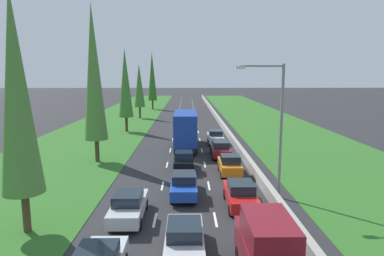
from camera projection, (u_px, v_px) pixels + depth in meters
The scene contains 21 objects.
ground_plane at pixel (186, 119), 63.89m from camera, with size 300.00×300.00×0.00m, color #28282B.
grass_verge_left at pixel (120, 119), 63.70m from camera, with size 14.00×140.00×0.04m, color #2D6623.
grass_verge_right at pixel (262, 118), 64.10m from camera, with size 14.00×140.00×0.04m, color #2D6623.
median_barrier at pixel (216, 116), 63.91m from camera, with size 0.44×120.00×0.85m, color #9E9B93.
lane_markings at pixel (186, 119), 63.89m from camera, with size 3.64×116.00×0.01m.
silver_sedan_left_lane at pixel (129, 206), 19.42m from camera, with size 1.82×4.50×1.64m.
silver_sedan_centre_lane at pixel (184, 239), 15.52m from camera, with size 1.82×4.50×1.64m.
maroon_van_right_lane at pixel (267, 250), 13.42m from camera, with size 1.96×4.90×2.82m.
blue_sedan_centre_lane at pixel (184, 184), 23.21m from camera, with size 1.82×4.50×1.64m.
black_hatchback_centre_lane at pixel (184, 161), 29.44m from camera, with size 1.74×3.90×1.72m.
red_sedan_right_lane at pixel (241, 194), 21.29m from camera, with size 1.82×4.50×1.64m.
orange_hatchback_right_lane at pixel (230, 165), 28.13m from camera, with size 1.74×3.90×1.72m.
maroon_sedan_right_lane at pixel (220, 149), 34.18m from camera, with size 1.82×4.50×1.64m.
white_sedan_right_lane at pixel (215, 137), 40.92m from camera, with size 1.82×4.50×1.64m.
blue_box_truck_centre_lane at pixel (185, 129), 38.15m from camera, with size 2.46×9.40×4.18m.
poplar_tree_nearest at pixel (17, 93), 16.81m from camera, with size 2.12×2.12×12.65m.
poplar_tree_second at pixel (94, 73), 31.09m from camera, with size 2.17×2.17×14.77m.
poplar_tree_third at pixel (125, 83), 48.30m from camera, with size 2.10×2.10×12.00m.
poplar_tree_fourth at pixel (139, 86), 63.61m from camera, with size 2.06×2.06×10.30m.
poplar_tree_fifth at pixel (152, 76), 79.81m from camera, with size 2.14×2.14×13.63m.
street_light_mast at pixel (276, 122), 22.16m from camera, with size 3.20×0.28×9.00m.
Camera 1 is at (0.12, -3.38, 8.30)m, focal length 31.50 mm.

